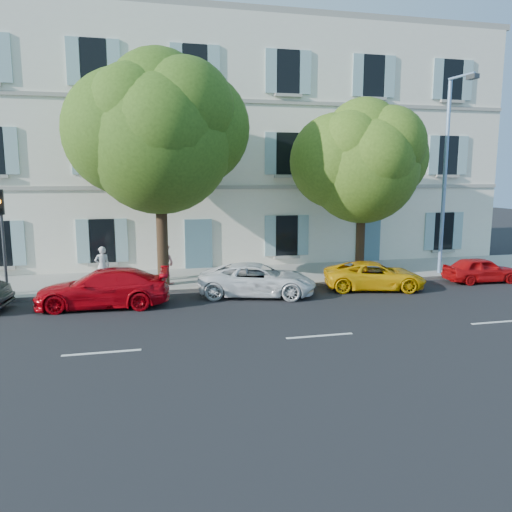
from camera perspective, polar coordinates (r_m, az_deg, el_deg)
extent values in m
plane|color=black|center=(18.26, 2.88, -5.27)|extent=(90.00, 90.00, 0.00)
cube|color=#A09E96|center=(22.44, -0.28, -2.32)|extent=(36.00, 4.50, 0.15)
cube|color=#9E998E|center=(20.38, 1.10, -3.50)|extent=(36.00, 0.16, 0.16)
cube|color=white|center=(27.66, -3.03, 12.18)|extent=(28.00, 7.00, 12.00)
imported|color=#B4050E|center=(18.25, -17.09, -3.53)|extent=(4.72, 2.22, 1.33)
imported|color=white|center=(19.08, 0.16, -2.72)|extent=(4.85, 3.20, 1.24)
imported|color=#EDAC0A|center=(20.69, 13.39, -2.19)|extent=(4.35, 2.75, 1.12)
imported|color=#B80B0D|center=(23.55, 24.31, -1.44)|extent=(3.24, 1.42, 1.09)
cylinder|color=#3A2819|center=(20.36, -10.66, 1.69)|extent=(0.45, 0.45, 3.60)
ellipsoid|color=#436D1B|center=(20.24, -11.00, 12.88)|extent=(5.76, 5.76, 6.34)
cylinder|color=#3A2819|center=(22.37, 11.82, 1.47)|extent=(0.39, 0.39, 2.95)
ellipsoid|color=#547C1F|center=(22.18, 12.10, 9.87)|extent=(4.79, 4.79, 5.26)
cylinder|color=#383A3D|center=(20.77, -26.83, 0.48)|extent=(0.11, 0.11, 3.23)
cylinder|color=#7293BF|center=(23.92, 20.76, 8.23)|extent=(0.17, 0.17, 8.49)
cylinder|color=#7293BF|center=(23.66, 22.43, 18.47)|extent=(0.27, 1.49, 0.11)
cube|color=#383A3D|center=(23.04, 23.53, 18.28)|extent=(0.32, 0.50, 0.19)
imported|color=silver|center=(20.92, -17.15, -1.13)|extent=(0.66, 0.51, 1.61)
imported|color=tan|center=(20.76, -10.34, -0.93)|extent=(1.00, 0.97, 1.62)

